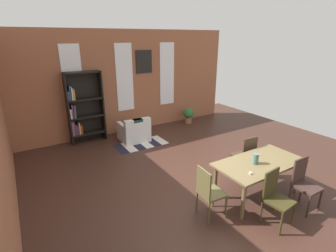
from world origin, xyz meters
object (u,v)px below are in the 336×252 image
dining_chair_far_right (245,154)px  armchair_white (134,132)px  dining_chair_near_right (304,182)px  bookshelf_tall (83,109)px  vase_on_table (255,159)px  dining_chair_head_left (209,191)px  dining_chair_near_left (275,196)px  potted_plant_by_shelf (188,114)px  dining_table (259,166)px

dining_chair_far_right → armchair_white: size_ratio=1.17×
dining_chair_near_right → bookshelf_tall: 5.86m
vase_on_table → bookshelf_tall: bookshelf_tall is taller
bookshelf_tall → armchair_white: (1.28, -0.71, -0.74)m
dining_chair_head_left → armchair_white: bearing=84.4°
dining_chair_head_left → dining_chair_near_left: bearing=-39.0°
dining_chair_head_left → dining_chair_near_left: size_ratio=1.00×
vase_on_table → potted_plant_by_shelf: 4.69m
dining_chair_head_left → potted_plant_by_shelf: size_ratio=1.72×
dining_table → potted_plant_by_shelf: size_ratio=3.16×
dining_chair_near_right → dining_chair_far_right: bearing=90.3°
dining_chair_far_right → dining_chair_near_left: same height
bookshelf_tall → potted_plant_by_shelf: 3.73m
dining_table → dining_chair_head_left: size_ratio=1.84×
dining_chair_far_right → dining_table: bearing=-119.6°
dining_chair_head_left → bookshelf_tall: 4.69m
dining_chair_head_left → dining_chair_near_right: size_ratio=1.00×
bookshelf_tall → dining_chair_head_left: bearing=-78.8°
vase_on_table → armchair_white: vase_on_table is taller
dining_table → armchair_white: size_ratio=2.14×
dining_chair_near_left → potted_plant_by_shelf: dining_chair_near_left is taller
dining_chair_far_right → armchair_white: bearing=111.5°
potted_plant_by_shelf → bookshelf_tall: bearing=176.6°
vase_on_table → dining_chair_head_left: dining_chair_head_left is taller
bookshelf_tall → vase_on_table: bearing=-66.2°
vase_on_table → dining_chair_near_right: dining_chair_near_right is taller
dining_chair_near_right → dining_chair_head_left: bearing=157.3°
dining_chair_near_left → potted_plant_by_shelf: size_ratio=1.72×
dining_table → vase_on_table: vase_on_table is taller
potted_plant_by_shelf → dining_chair_far_right: bearing=-106.9°
vase_on_table → potted_plant_by_shelf: size_ratio=0.37×
vase_on_table → dining_chair_head_left: size_ratio=0.21×
dining_table → bookshelf_tall: size_ratio=0.84×
dining_chair_near_right → vase_on_table: bearing=128.0°
dining_chair_far_right → dining_chair_near_left: bearing=-120.0°
dining_table → dining_chair_near_left: size_ratio=1.84×
dining_table → potted_plant_by_shelf: bearing=71.0°
dining_chair_head_left → dining_chair_near_left: (0.85, -0.69, 0.00)m
dining_chair_far_right → dining_chair_near_left: size_ratio=1.00×
potted_plant_by_shelf → dining_table: bearing=-109.0°
vase_on_table → dining_chair_head_left: (-1.11, 0.01, -0.32)m
dining_table → dining_chair_near_left: dining_chair_near_left is taller
dining_chair_head_left → dining_chair_near_right: 1.78m
dining_chair_head_left → dining_table: bearing=-0.2°
dining_chair_head_left → dining_chair_far_right: bearing=22.4°
vase_on_table → dining_chair_far_right: 0.92m
dining_chair_far_right → dining_chair_near_right: 1.36m
dining_table → dining_chair_near_right: (0.39, -0.68, -0.14)m
armchair_white → dining_chair_far_right: bearing=-68.5°
armchair_white → bookshelf_tall: bearing=151.2°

